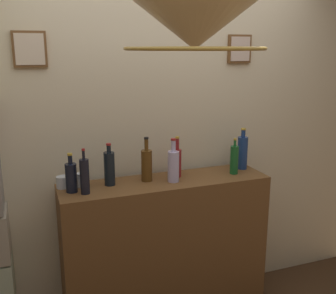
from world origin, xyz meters
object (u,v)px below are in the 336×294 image
object	(u,v)px
liquor_bottle_rye	(173,165)
liquor_bottle_gin	(177,161)
glass_tumbler_highball	(83,180)
pendant_lamp	(195,23)
liquor_bottle_amaro	(147,164)
glass_tumbler_rocks	(62,182)
liquor_bottle_sherry	(242,152)
liquor_bottle_scotch	(109,168)
liquor_bottle_port	(85,176)
liquor_bottle_whiskey	(234,159)
liquor_bottle_vodka	(71,177)

from	to	relation	value
liquor_bottle_rye	liquor_bottle_gin	bearing A→B (deg)	54.51
glass_tumbler_highball	pendant_lamp	xyz separation A→B (m)	(0.39, -0.89, 0.94)
pendant_lamp	liquor_bottle_amaro	bearing A→B (deg)	87.24
glass_tumbler_rocks	pendant_lamp	size ratio (longest dim) A/B	0.13
liquor_bottle_sherry	glass_tumbler_highball	bearing A→B (deg)	179.62
liquor_bottle_amaro	liquor_bottle_scotch	xyz separation A→B (m)	(-0.26, 0.00, 0.00)
liquor_bottle_amaro	glass_tumbler_rocks	size ratio (longest dim) A/B	3.82
liquor_bottle_port	liquor_bottle_whiskey	bearing A→B (deg)	2.03
liquor_bottle_whiskey	liquor_bottle_scotch	world-z (taller)	liquor_bottle_scotch
liquor_bottle_vodka	pendant_lamp	world-z (taller)	pendant_lamp
liquor_bottle_amaro	liquor_bottle_vodka	bearing A→B (deg)	-175.09
liquor_bottle_whiskey	glass_tumbler_rocks	bearing A→B (deg)	174.20
liquor_bottle_gin	liquor_bottle_rye	size ratio (longest dim) A/B	0.97
liquor_bottle_rye	liquor_bottle_amaro	xyz separation A→B (m)	(-0.17, 0.08, 0.00)
liquor_bottle_whiskey	liquor_bottle_sherry	world-z (taller)	liquor_bottle_sherry
liquor_bottle_port	liquor_bottle_amaro	bearing A→B (deg)	13.46
liquor_bottle_rye	liquor_bottle_port	world-z (taller)	liquor_bottle_rye
liquor_bottle_amaro	liquor_bottle_rye	bearing A→B (deg)	-24.76
liquor_bottle_scotch	liquor_bottle_port	bearing A→B (deg)	-149.13
liquor_bottle_gin	liquor_bottle_rye	distance (m)	0.11
liquor_bottle_whiskey	liquor_bottle_sherry	distance (m)	0.15
liquor_bottle_whiskey	liquor_bottle_vodka	size ratio (longest dim) A/B	1.04
liquor_bottle_gin	liquor_bottle_scotch	xyz separation A→B (m)	(-0.48, -0.01, 0.01)
liquor_bottle_sherry	liquor_bottle_port	bearing A→B (deg)	-173.97
liquor_bottle_sherry	glass_tumbler_highball	xyz separation A→B (m)	(-1.19, 0.01, -0.08)
liquor_bottle_port	glass_tumbler_highball	xyz separation A→B (m)	(0.00, 0.13, -0.07)
liquor_bottle_rye	glass_tumbler_rocks	xyz separation A→B (m)	(-0.72, 0.13, -0.08)
liquor_bottle_rye	liquor_bottle_amaro	world-z (taller)	liquor_bottle_amaro
liquor_bottle_whiskey	glass_tumbler_highball	bearing A→B (deg)	174.87
liquor_bottle_amaro	liquor_bottle_gin	bearing A→B (deg)	2.83
liquor_bottle_gin	liquor_bottle_sherry	xyz separation A→B (m)	(0.53, 0.01, 0.02)
liquor_bottle_gin	glass_tumbler_highball	size ratio (longest dim) A/B	3.11
liquor_bottle_rye	pendant_lamp	distance (m)	1.19
glass_tumbler_highball	glass_tumbler_rocks	bearing A→B (deg)	168.61
liquor_bottle_port	glass_tumbler_rocks	distance (m)	0.22
liquor_bottle_amaro	liquor_bottle_scotch	bearing A→B (deg)	179.38
liquor_bottle_amaro	liquor_bottle_port	world-z (taller)	liquor_bottle_amaro
pendant_lamp	liquor_bottle_rye	bearing A→B (deg)	75.25
liquor_bottle_sherry	liquor_bottle_vodka	xyz separation A→B (m)	(-1.27, -0.07, -0.03)
liquor_bottle_port	liquor_bottle_gin	bearing A→B (deg)	9.87
liquor_bottle_vodka	glass_tumbler_rocks	world-z (taller)	liquor_bottle_vodka
glass_tumbler_highball	pendant_lamp	distance (m)	1.35
liquor_bottle_sherry	liquor_bottle_scotch	xyz separation A→B (m)	(-1.01, -0.02, -0.01)
liquor_bottle_vodka	glass_tumbler_rocks	size ratio (longest dim) A/B	3.15
liquor_bottle_sherry	liquor_bottle_vodka	distance (m)	1.27
pendant_lamp	liquor_bottle_port	bearing A→B (deg)	117.38
liquor_bottle_scotch	liquor_bottle_rye	bearing A→B (deg)	-10.63
liquor_bottle_gin	glass_tumbler_rocks	distance (m)	0.79
liquor_bottle_amaro	glass_tumbler_highball	xyz separation A→B (m)	(-0.43, 0.03, -0.07)
liquor_bottle_whiskey	liquor_bottle_scotch	size ratio (longest dim) A/B	0.92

